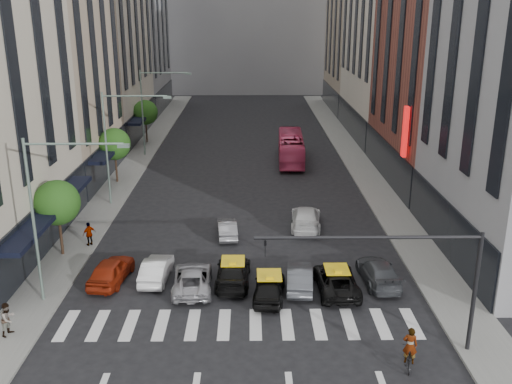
{
  "coord_description": "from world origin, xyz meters",
  "views": [
    {
      "loc": [
        0.33,
        -23.98,
        15.42
      ],
      "look_at": [
        0.73,
        10.97,
        4.0
      ],
      "focal_mm": 40.0,
      "sensor_mm": 36.0,
      "label": 1
    }
  ],
  "objects_px": {
    "motorcycle": "(409,359)",
    "taxi_center": "(269,287)",
    "streetlamp_mid": "(117,134)",
    "bus": "(291,148)",
    "car_red": "(111,270)",
    "pedestrian_near": "(8,319)",
    "car_white_front": "(156,269)",
    "streetlamp_near": "(49,200)",
    "taxi_left": "(233,272)",
    "streetlamp_far": "(151,101)",
    "pedestrian_far": "(89,234)"
  },
  "relations": [
    {
      "from": "motorcycle",
      "to": "streetlamp_near",
      "type": "bearing_deg",
      "value": -6.24
    },
    {
      "from": "car_red",
      "to": "pedestrian_near",
      "type": "xyz_separation_m",
      "value": [
        -3.62,
        -5.85,
        0.26
      ]
    },
    {
      "from": "bus",
      "to": "pedestrian_near",
      "type": "height_order",
      "value": "bus"
    },
    {
      "from": "taxi_left",
      "to": "pedestrian_near",
      "type": "bearing_deg",
      "value": 29.3
    },
    {
      "from": "streetlamp_mid",
      "to": "taxi_center",
      "type": "distance_m",
      "value": 20.16
    },
    {
      "from": "taxi_left",
      "to": "taxi_center",
      "type": "relative_size",
      "value": 1.17
    },
    {
      "from": "car_white_front",
      "to": "taxi_left",
      "type": "relative_size",
      "value": 0.85
    },
    {
      "from": "streetlamp_near",
      "to": "streetlamp_mid",
      "type": "bearing_deg",
      "value": 90.0
    },
    {
      "from": "streetlamp_mid",
      "to": "bus",
      "type": "relative_size",
      "value": 0.86
    },
    {
      "from": "car_red",
      "to": "car_white_front",
      "type": "relative_size",
      "value": 1.06
    },
    {
      "from": "taxi_left",
      "to": "motorcycle",
      "type": "height_order",
      "value": "taxi_left"
    },
    {
      "from": "bus",
      "to": "motorcycle",
      "type": "bearing_deg",
      "value": 96.93
    },
    {
      "from": "bus",
      "to": "motorcycle",
      "type": "distance_m",
      "value": 35.83
    },
    {
      "from": "pedestrian_far",
      "to": "car_white_front",
      "type": "bearing_deg",
      "value": 92.97
    },
    {
      "from": "streetlamp_mid",
      "to": "pedestrian_far",
      "type": "bearing_deg",
      "value": -92.37
    },
    {
      "from": "streetlamp_mid",
      "to": "car_white_front",
      "type": "relative_size",
      "value": 2.22
    },
    {
      "from": "taxi_center",
      "to": "motorcycle",
      "type": "xyz_separation_m",
      "value": [
        6.02,
        -6.44,
        -0.25
      ]
    },
    {
      "from": "streetlamp_near",
      "to": "taxi_left",
      "type": "xyz_separation_m",
      "value": [
        9.39,
        2.08,
        -5.21
      ]
    },
    {
      "from": "streetlamp_near",
      "to": "car_red",
      "type": "distance_m",
      "value": 6.1
    },
    {
      "from": "car_red",
      "to": "motorcycle",
      "type": "xyz_separation_m",
      "value": [
        15.2,
        -8.54,
        -0.29
      ]
    },
    {
      "from": "taxi_left",
      "to": "streetlamp_mid",
      "type": "bearing_deg",
      "value": -54.19
    },
    {
      "from": "motorcycle",
      "to": "taxi_center",
      "type": "bearing_deg",
      "value": -33.58
    },
    {
      "from": "bus",
      "to": "motorcycle",
      "type": "xyz_separation_m",
      "value": [
        2.8,
        -35.7,
        -1.01
      ]
    },
    {
      "from": "car_white_front",
      "to": "bus",
      "type": "relative_size",
      "value": 0.39
    },
    {
      "from": "car_white_front",
      "to": "taxi_center",
      "type": "height_order",
      "value": "taxi_center"
    },
    {
      "from": "streetlamp_near",
      "to": "car_white_front",
      "type": "distance_m",
      "value": 7.59
    },
    {
      "from": "pedestrian_near",
      "to": "pedestrian_far",
      "type": "distance_m",
      "value": 10.96
    },
    {
      "from": "car_white_front",
      "to": "motorcycle",
      "type": "distance_m",
      "value": 15.37
    },
    {
      "from": "taxi_left",
      "to": "pedestrian_far",
      "type": "bearing_deg",
      "value": -26.79
    },
    {
      "from": "bus",
      "to": "car_white_front",
      "type": "bearing_deg",
      "value": 72.42
    },
    {
      "from": "streetlamp_near",
      "to": "bus",
      "type": "bearing_deg",
      "value": 63.58
    },
    {
      "from": "car_red",
      "to": "taxi_center",
      "type": "relative_size",
      "value": 1.06
    },
    {
      "from": "taxi_center",
      "to": "bus",
      "type": "bearing_deg",
      "value": -90.48
    },
    {
      "from": "streetlamp_near",
      "to": "pedestrian_near",
      "type": "bearing_deg",
      "value": -111.36
    },
    {
      "from": "bus",
      "to": "pedestrian_near",
      "type": "distance_m",
      "value": 36.7
    },
    {
      "from": "taxi_center",
      "to": "pedestrian_far",
      "type": "relative_size",
      "value": 2.52
    },
    {
      "from": "streetlamp_mid",
      "to": "car_red",
      "type": "height_order",
      "value": "streetlamp_mid"
    },
    {
      "from": "streetlamp_far",
      "to": "pedestrian_near",
      "type": "relative_size",
      "value": 5.31
    },
    {
      "from": "bus",
      "to": "car_red",
      "type": "bearing_deg",
      "value": 67.9
    },
    {
      "from": "car_red",
      "to": "taxi_center",
      "type": "xyz_separation_m",
      "value": [
        9.18,
        -2.09,
        -0.04
      ]
    },
    {
      "from": "taxi_left",
      "to": "motorcycle",
      "type": "relative_size",
      "value": 2.83
    },
    {
      "from": "taxi_center",
      "to": "streetlamp_near",
      "type": "bearing_deg",
      "value": 6.99
    },
    {
      "from": "motorcycle",
      "to": "pedestrian_near",
      "type": "xyz_separation_m",
      "value": [
        -18.83,
        2.69,
        0.56
      ]
    },
    {
      "from": "streetlamp_far",
      "to": "taxi_left",
      "type": "height_order",
      "value": "streetlamp_far"
    },
    {
      "from": "streetlamp_far",
      "to": "taxi_left",
      "type": "relative_size",
      "value": 1.89
    },
    {
      "from": "streetlamp_mid",
      "to": "car_white_front",
      "type": "bearing_deg",
      "value": -70.15
    },
    {
      "from": "streetlamp_mid",
      "to": "car_white_front",
      "type": "height_order",
      "value": "streetlamp_mid"
    },
    {
      "from": "taxi_center",
      "to": "pedestrian_near",
      "type": "relative_size",
      "value": 2.41
    },
    {
      "from": "pedestrian_near",
      "to": "streetlamp_far",
      "type": "bearing_deg",
      "value": 17.54
    },
    {
      "from": "streetlamp_mid",
      "to": "taxi_left",
      "type": "bearing_deg",
      "value": -56.0
    }
  ]
}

